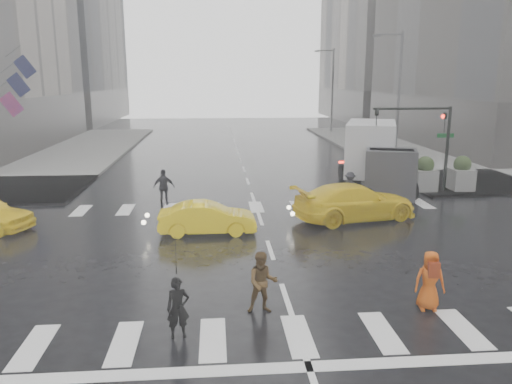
{
  "coord_description": "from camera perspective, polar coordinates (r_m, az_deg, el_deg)",
  "views": [
    {
      "loc": [
        -1.87,
        -16.5,
        5.87
      ],
      "look_at": [
        -0.34,
        2.0,
        1.64
      ],
      "focal_mm": 35.0,
      "sensor_mm": 36.0,
      "label": 1
    }
  ],
  "objects": [
    {
      "name": "ground",
      "position": [
        17.62,
        1.64,
        -6.63
      ],
      "size": [
        120.0,
        120.0,
        0.0
      ],
      "primitive_type": "plane",
      "color": "black",
      "rests_on": "ground"
    },
    {
      "name": "sidewalk_ne",
      "position": [
        40.58,
        27.15,
        3.22
      ],
      "size": [
        35.0,
        35.0,
        0.15
      ],
      "primitive_type": "cube",
      "color": "slate",
      "rests_on": "ground"
    },
    {
      "name": "building_ne_far",
      "position": [
        79.48,
        19.33,
        19.69
      ],
      "size": [
        26.05,
        26.05,
        36.0
      ],
      "color": "#A2998D",
      "rests_on": "ground"
    },
    {
      "name": "road_markings",
      "position": [
        17.61,
        1.64,
        -6.61
      ],
      "size": [
        18.0,
        48.0,
        0.01
      ],
      "primitive_type": null,
      "color": "silver",
      "rests_on": "ground"
    },
    {
      "name": "traffic_signal_pole",
      "position": [
        26.94,
        19.22,
        6.49
      ],
      "size": [
        4.45,
        0.42,
        4.5
      ],
      "color": "black",
      "rests_on": "ground"
    },
    {
      "name": "street_lamp_near",
      "position": [
        36.79,
        15.82,
        10.94
      ],
      "size": [
        2.15,
        0.22,
        9.0
      ],
      "color": "#59595B",
      "rests_on": "ground"
    },
    {
      "name": "street_lamp_far",
      "position": [
        55.98,
        8.6,
        11.77
      ],
      "size": [
        2.15,
        0.22,
        9.0
      ],
      "color": "#59595B",
      "rests_on": "ground"
    },
    {
      "name": "planter_west",
      "position": [
        26.7,
        14.76,
        1.87
      ],
      "size": [
        1.1,
        1.1,
        1.8
      ],
      "color": "slate",
      "rests_on": "ground"
    },
    {
      "name": "planter_mid",
      "position": [
        27.43,
        18.71,
        1.9
      ],
      "size": [
        1.1,
        1.1,
        1.8
      ],
      "color": "slate",
      "rests_on": "ground"
    },
    {
      "name": "planter_east",
      "position": [
        28.28,
        22.43,
        1.92
      ],
      "size": [
        1.1,
        1.1,
        1.8
      ],
      "color": "slate",
      "rests_on": "ground"
    },
    {
      "name": "flag_cluster",
      "position": [
        37.41,
        -25.95,
        11.24
      ],
      "size": [
        2.87,
        3.06,
        4.69
      ],
      "color": "#59595B",
      "rests_on": "ground"
    },
    {
      "name": "pedestrian_black",
      "position": [
        11.51,
        -9.07,
        -8.68
      ],
      "size": [
        1.14,
        1.15,
        2.43
      ],
      "rotation": [
        0.0,
        0.0,
        0.21
      ],
      "color": "black",
      "rests_on": "ground"
    },
    {
      "name": "pedestrian_brown",
      "position": [
        12.88,
        0.75,
        -10.31
      ],
      "size": [
        0.79,
        0.61,
        1.61
      ],
      "primitive_type": "imported",
      "rotation": [
        0.0,
        0.0,
        -0.0
      ],
      "color": "#4A341A",
      "rests_on": "ground"
    },
    {
      "name": "pedestrian_orange",
      "position": [
        13.8,
        19.24,
        -9.5
      ],
      "size": [
        0.84,
        0.62,
        1.57
      ],
      "rotation": [
        0.0,
        0.0,
        -0.16
      ],
      "color": "#C24A0D",
      "rests_on": "ground"
    },
    {
      "name": "pedestrian_far_a",
      "position": [
        23.9,
        -10.47,
        0.53
      ],
      "size": [
        1.02,
        0.64,
        1.72
      ],
      "primitive_type": "imported",
      "rotation": [
        0.0,
        0.0,
        3.17
      ],
      "color": "black",
      "rests_on": "ground"
    },
    {
      "name": "pedestrian_far_b",
      "position": [
        24.54,
        10.68,
        0.56
      ],
      "size": [
        1.04,
        0.71,
        1.49
      ],
      "primitive_type": "imported",
      "rotation": [
        0.0,
        0.0,
        2.95
      ],
      "color": "black",
      "rests_on": "ground"
    },
    {
      "name": "taxi_mid",
      "position": [
        19.34,
        -5.57,
        -2.99
      ],
      "size": [
        3.74,
        1.33,
        1.23
      ],
      "primitive_type": "imported",
      "rotation": [
        0.0,
        0.0,
        1.58
      ],
      "color": "yellow",
      "rests_on": "ground"
    },
    {
      "name": "taxi_rear",
      "position": [
        21.52,
        11.24,
        -1.12
      ],
      "size": [
        5.07,
        3.24,
        1.54
      ],
      "primitive_type": "imported",
      "rotation": [
        0.0,
        0.0,
        1.82
      ],
      "color": "yellow",
      "rests_on": "ground"
    },
    {
      "name": "box_truck",
      "position": [
        27.54,
        13.49,
        4.19
      ],
      "size": [
        2.5,
        6.67,
        3.55
      ],
      "rotation": [
        0.0,
        0.0,
        -0.33
      ],
      "color": "silver",
      "rests_on": "ground"
    }
  ]
}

